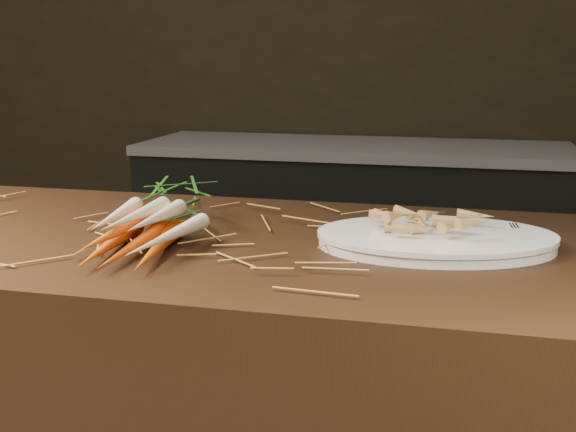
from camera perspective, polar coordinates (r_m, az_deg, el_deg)
name	(u,v)px	position (r m, az deg, el deg)	size (l,w,h in m)	color
back_counter	(352,238)	(3.19, 5.09, -1.78)	(1.82, 0.62, 0.84)	black
straw_bedding	(44,221)	(1.43, -18.72, -0.39)	(1.40, 0.60, 0.02)	#A2762F
root_veg_bunch	(163,213)	(1.29, -9.86, 0.24)	(0.19, 0.47, 0.09)	#D13C03
serving_platter	(436,241)	(1.23, 11.61, -1.97)	(0.39, 0.26, 0.02)	white
roasted_veg_heap	(437,222)	(1.23, 11.68, -0.51)	(0.19, 0.14, 0.04)	#B78947
serving_fork	(524,239)	(1.24, 18.17, -1.70)	(0.01, 0.15, 0.00)	silver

